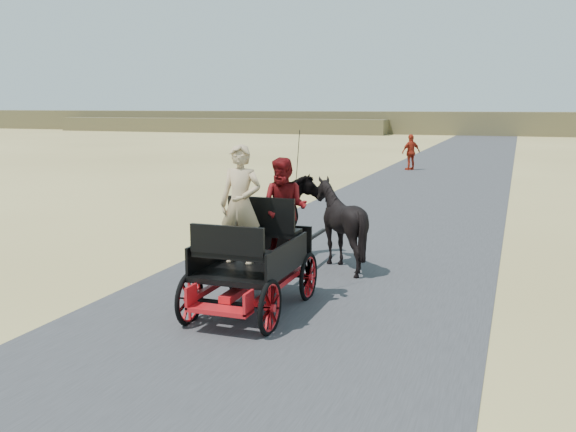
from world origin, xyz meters
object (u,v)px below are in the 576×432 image
(carriage, at_px, (252,287))
(horse_left, at_px, (286,221))
(horse_right, at_px, (340,224))
(pedestrian, at_px, (411,152))

(carriage, bearing_deg, horse_left, 100.39)
(horse_left, bearing_deg, horse_right, -180.00)
(horse_left, xyz_separation_m, pedestrian, (-0.64, 19.36, 0.02))
(horse_right, xyz_separation_m, pedestrian, (-1.74, 19.36, 0.01))
(carriage, distance_m, horse_left, 3.09)
(horse_left, bearing_deg, carriage, 100.39)
(horse_right, bearing_deg, horse_left, 0.00)
(horse_left, relative_size, pedestrian, 1.16)
(carriage, relative_size, pedestrian, 1.39)
(carriage, height_order, horse_right, horse_right)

